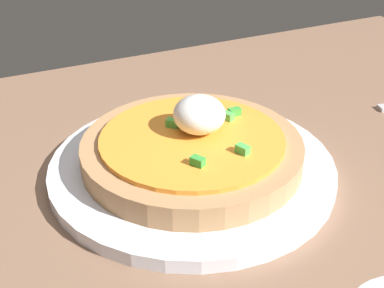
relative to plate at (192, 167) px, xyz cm
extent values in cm
cube|color=#7F5E49|center=(-2.89, 8.95, -2.25)|extent=(106.60, 84.79, 3.14)
cylinder|color=white|center=(0.00, 0.00, 0.00)|extent=(28.57, 28.57, 1.37)
cylinder|color=tan|center=(0.00, 0.00, 1.89)|extent=(21.91, 21.91, 2.40)
cylinder|color=orange|center=(0.00, 0.00, 3.32)|extent=(18.20, 18.20, 0.46)
ellipsoid|color=white|center=(-1.11, -0.68, 5.40)|extent=(5.17, 5.17, 3.70)
cube|color=#4BB84F|center=(-2.54, 4.77, 3.95)|extent=(1.19, 1.48, 0.80)
cube|color=green|center=(1.74, 4.83, 3.95)|extent=(1.32, 1.51, 0.80)
cube|color=#54BC48|center=(0.87, -2.66, 3.95)|extent=(1.46, 1.48, 0.80)
cube|color=#4EB24E|center=(-4.84, -1.63, 3.95)|extent=(1.25, 1.49, 0.80)
cube|color=green|center=(-1.78, -4.18, 3.95)|extent=(1.04, 1.41, 0.80)
cube|color=green|center=(-5.96, -2.13, 3.95)|extent=(1.29, 0.81, 0.80)
camera|label=1|loc=(18.57, 39.02, 28.33)|focal=47.79mm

